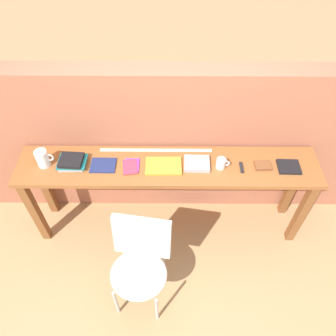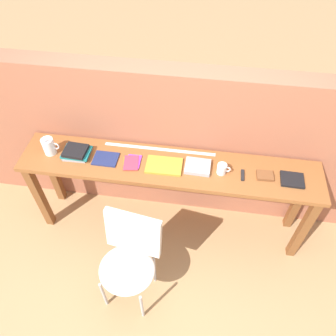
# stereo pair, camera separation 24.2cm
# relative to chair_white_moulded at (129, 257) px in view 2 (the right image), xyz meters

# --- Properties ---
(ground_plane) EXTENTS (40.00, 40.00, 0.00)m
(ground_plane) POSITION_rel_chair_white_moulded_xyz_m (0.21, 0.38, -0.53)
(ground_plane) COLOR tan
(brick_wall_back) EXTENTS (6.00, 0.20, 1.56)m
(brick_wall_back) POSITION_rel_chair_white_moulded_xyz_m (0.21, 1.02, 0.25)
(brick_wall_back) COLOR #9E5B42
(brick_wall_back) RESTS_ON ground
(sideboard) EXTENTS (2.50, 0.44, 0.88)m
(sideboard) POSITION_rel_chair_white_moulded_xyz_m (0.21, 0.68, 0.21)
(sideboard) COLOR brown
(sideboard) RESTS_ON ground
(chair_white_moulded) EXTENTS (0.50, 0.51, 0.89)m
(chair_white_moulded) POSITION_rel_chair_white_moulded_xyz_m (0.00, 0.00, 0.00)
(chair_white_moulded) COLOR silver
(chair_white_moulded) RESTS_ON ground
(pitcher_white) EXTENTS (0.14, 0.10, 0.18)m
(pitcher_white) POSITION_rel_chair_white_moulded_xyz_m (-0.80, 0.68, 0.43)
(pitcher_white) COLOR white
(pitcher_white) RESTS_ON sideboard
(book_stack_leftmost) EXTENTS (0.23, 0.18, 0.07)m
(book_stack_leftmost) POSITION_rel_chair_white_moulded_xyz_m (-0.57, 0.67, 0.39)
(book_stack_leftmost) COLOR #9E9EA3
(book_stack_leftmost) RESTS_ON sideboard
(magazine_cycling) EXTENTS (0.21, 0.16, 0.01)m
(magazine_cycling) POSITION_rel_chair_white_moulded_xyz_m (-0.32, 0.67, 0.36)
(magazine_cycling) COLOR navy
(magazine_cycling) RESTS_ON sideboard
(pamphlet_pile_colourful) EXTENTS (0.15, 0.20, 0.01)m
(pamphlet_pile_colourful) POSITION_rel_chair_white_moulded_xyz_m (-0.09, 0.66, 0.36)
(pamphlet_pile_colourful) COLOR green
(pamphlet_pile_colourful) RESTS_ON sideboard
(book_open_centre) EXTENTS (0.30, 0.19, 0.02)m
(book_open_centre) POSITION_rel_chair_white_moulded_xyz_m (0.17, 0.66, 0.36)
(book_open_centre) COLOR gold
(book_open_centre) RESTS_ON sideboard
(book_grey_hardcover) EXTENTS (0.21, 0.17, 0.03)m
(book_grey_hardcover) POSITION_rel_chair_white_moulded_xyz_m (0.45, 0.68, 0.37)
(book_grey_hardcover) COLOR #9E9EA3
(book_grey_hardcover) RESTS_ON sideboard
(mug) EXTENTS (0.11, 0.08, 0.09)m
(mug) POSITION_rel_chair_white_moulded_xyz_m (0.64, 0.66, 0.40)
(mug) COLOR white
(mug) RESTS_ON sideboard
(multitool_folded) EXTENTS (0.02, 0.11, 0.02)m
(multitool_folded) POSITION_rel_chair_white_moulded_xyz_m (0.81, 0.65, 0.36)
(multitool_folded) COLOR black
(multitool_folded) RESTS_ON sideboard
(leather_journal_brown) EXTENTS (0.13, 0.11, 0.02)m
(leather_journal_brown) POSITION_rel_chair_white_moulded_xyz_m (0.98, 0.67, 0.37)
(leather_journal_brown) COLOR brown
(leather_journal_brown) RESTS_ON sideboard
(book_repair_rightmost) EXTENTS (0.18, 0.16, 0.02)m
(book_repair_rightmost) POSITION_rel_chair_white_moulded_xyz_m (1.19, 0.66, 0.36)
(book_repair_rightmost) COLOR black
(book_repair_rightmost) RESTS_ON sideboard
(ruler_metal_back_edge) EXTENTS (0.96, 0.03, 0.00)m
(ruler_metal_back_edge) POSITION_rel_chair_white_moulded_xyz_m (0.11, 0.85, 0.35)
(ruler_metal_back_edge) COLOR silver
(ruler_metal_back_edge) RESTS_ON sideboard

